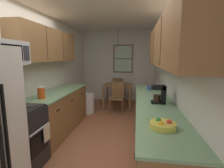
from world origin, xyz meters
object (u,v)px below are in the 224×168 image
(stove_range, at_px, (19,138))
(mug_by_coffeemaker, at_px, (149,88))
(dining_chair_far, at_px, (118,89))
(dining_table, at_px, (118,88))
(table_serving_bowl, at_px, (121,84))
(coffee_maker, at_px, (160,94))
(trash_bin, at_px, (88,103))
(storage_canister, at_px, (41,93))
(microwave_over_range, at_px, (4,53))
(dining_chair_near, at_px, (117,96))
(fruit_bowl, at_px, (163,125))

(stove_range, bearing_deg, mug_by_coffeemaker, 41.47)
(dining_chair_far, bearing_deg, dining_table, -85.70)
(table_serving_bowl, bearing_deg, coffee_maker, -71.73)
(stove_range, xyz_separation_m, dining_chair_far, (1.04, 3.90, 0.03))
(trash_bin, bearing_deg, coffee_maker, -47.28)
(stove_range, distance_m, storage_canister, 0.85)
(stove_range, height_order, mug_by_coffeemaker, stove_range)
(microwave_over_range, xyz_separation_m, storage_canister, (0.11, 0.66, -0.69))
(dining_table, xyz_separation_m, coffee_maker, (0.98, -2.67, 0.43))
(dining_table, relative_size, trash_bin, 1.51)
(dining_table, distance_m, coffee_maker, 2.87)
(trash_bin, bearing_deg, dining_chair_far, 60.86)
(dining_table, bearing_deg, storage_canister, -112.22)
(stove_range, relative_size, trash_bin, 1.90)
(trash_bin, bearing_deg, storage_canister, -98.94)
(mug_by_coffeemaker, bearing_deg, dining_chair_near, 129.54)
(coffee_maker, distance_m, mug_by_coffeemaker, 1.09)
(storage_canister, bearing_deg, dining_table, 67.78)
(dining_chair_far, relative_size, mug_by_coffeemaker, 7.09)
(dining_chair_near, bearing_deg, mug_by_coffeemaker, -50.46)
(dining_table, height_order, coffee_maker, coffee_maker)
(dining_table, relative_size, fruit_bowl, 3.18)
(microwave_over_range, height_order, dining_table, microwave_over_range)
(stove_range, height_order, trash_bin, stove_range)
(microwave_over_range, xyz_separation_m, dining_chair_far, (1.15, 3.90, -1.19))
(coffee_maker, relative_size, table_serving_bowl, 1.42)
(dining_table, xyz_separation_m, trash_bin, (-0.79, -0.75, -0.33))
(mug_by_coffeemaker, height_order, table_serving_bowl, mug_by_coffeemaker)
(coffee_maker, bearing_deg, dining_chair_far, 107.49)
(dining_table, xyz_separation_m, table_serving_bowl, (0.12, -0.06, 0.16))
(microwave_over_range, distance_m, trash_bin, 2.95)
(microwave_over_range, bearing_deg, coffee_maker, 16.68)
(dining_table, relative_size, mug_by_coffeemaker, 6.91)
(storage_canister, bearing_deg, table_serving_bowl, 65.18)
(mug_by_coffeemaker, bearing_deg, dining_chair_far, 113.09)
(stove_range, height_order, microwave_over_range, microwave_over_range)
(dining_table, xyz_separation_m, dining_chair_near, (0.05, -0.58, -0.12))
(dining_chair_far, distance_m, storage_canister, 3.44)
(dining_table, distance_m, storage_canister, 2.90)
(dining_chair_near, bearing_deg, dining_table, 94.71)
(microwave_over_range, relative_size, fruit_bowl, 2.26)
(storage_canister, height_order, coffee_maker, coffee_maker)
(dining_chair_near, bearing_deg, dining_chair_far, 94.51)
(dining_chair_near, height_order, table_serving_bowl, dining_chair_near)
(mug_by_coffeemaker, distance_m, fruit_bowl, 2.07)
(mug_by_coffeemaker, bearing_deg, microwave_over_range, -140.12)
(stove_range, distance_m, dining_chair_far, 4.03)
(trash_bin, bearing_deg, microwave_over_range, -99.04)
(stove_range, relative_size, table_serving_bowl, 5.43)
(fruit_bowl, bearing_deg, mug_by_coffeemaker, 90.07)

